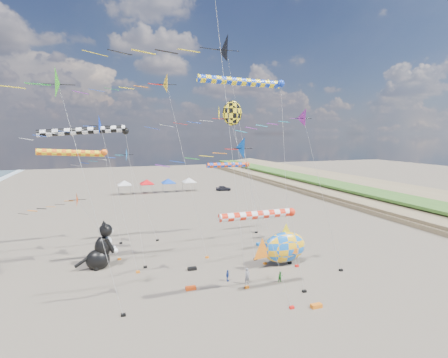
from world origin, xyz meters
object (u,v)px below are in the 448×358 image
child_blue (228,276)px  parked_car (223,188)px  cat_inflatable (100,245)px  person_adult (247,276)px  fish_inflatable (284,247)px  child_green (281,277)px

child_blue → parked_car: (16.86, 49.76, 0.08)m
parked_car → cat_inflatable: bearing=161.7°
person_adult → fish_inflatable: bearing=18.6°
person_adult → child_green: 3.17m
cat_inflatable → child_blue: cat_inflatable is taller
parked_car → fish_inflatable: bearing=-176.4°
cat_inflatable → child_green: (15.85, -9.24, -1.91)m
fish_inflatable → person_adult: size_ratio=4.42×
person_adult → parked_car: (15.36, 50.94, -0.13)m
fish_inflatable → parked_car: size_ratio=1.82×
cat_inflatable → fish_inflatable: cat_inflatable is taller
cat_inflatable → parked_car: bearing=46.4°
cat_inflatable → person_adult: 15.46m
cat_inflatable → child_blue: bearing=-43.4°
child_green → child_blue: child_blue is taller
child_blue → parked_car: 52.54m
cat_inflatable → fish_inflatable: bearing=-26.7°
cat_inflatable → child_green: cat_inflatable is taller
cat_inflatable → person_adult: cat_inflatable is taller
cat_inflatable → person_adult: size_ratio=3.25×
person_adult → child_blue: person_adult is taller
person_adult → child_blue: size_ratio=1.39×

